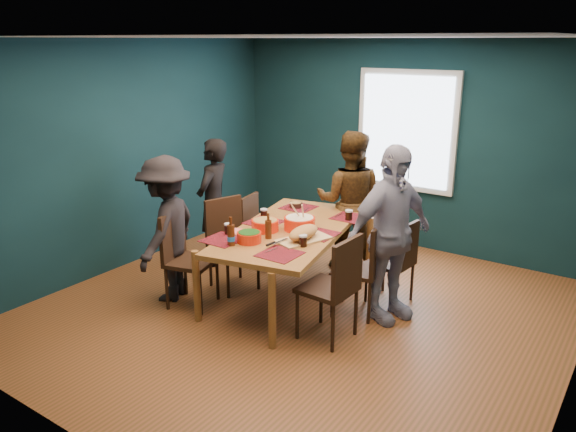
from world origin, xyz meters
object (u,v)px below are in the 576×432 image
at_px(person_back, 350,201).
at_px(cutting_board, 303,234).
at_px(bowl_herbs, 249,237).
at_px(chair_right_near, 336,281).
at_px(person_right, 390,234).
at_px(dining_table, 290,235).
at_px(chair_left_near, 183,252).
at_px(person_far_left, 214,203).
at_px(chair_left_far, 257,225).
at_px(bowl_dumpling, 300,223).
at_px(chair_right_far, 398,257).
at_px(bowl_salad, 265,225).
at_px(chair_right_mid, 365,262).
at_px(chair_left_mid, 229,236).
at_px(person_near_left, 167,229).

bearing_deg(person_back, cutting_board, 78.33).
xyz_separation_m(bowl_herbs, cutting_board, (0.41, 0.33, 0.01)).
xyz_separation_m(chair_right_near, person_right, (0.19, 0.69, 0.29)).
bearing_deg(bowl_herbs, cutting_board, 38.93).
height_order(dining_table, cutting_board, cutting_board).
bearing_deg(chair_left_near, person_far_left, 100.25).
height_order(dining_table, bowl_herbs, bowl_herbs).
xyz_separation_m(chair_left_far, chair_right_near, (1.73, -1.07, 0.08)).
bearing_deg(bowl_dumpling, chair_left_far, 151.43).
height_order(chair_right_far, bowl_salad, bowl_salad).
xyz_separation_m(chair_left_far, person_right, (1.92, -0.38, 0.37)).
height_order(chair_right_mid, bowl_dumpling, bowl_dumpling).
height_order(chair_right_mid, chair_right_near, chair_right_near).
xyz_separation_m(person_back, bowl_herbs, (-0.19, -1.68, 0.01)).
distance_m(chair_right_far, chair_right_mid, 0.45).
relative_size(chair_left_far, chair_right_mid, 0.90).
xyz_separation_m(chair_left_mid, person_right, (1.80, 0.29, 0.30)).
height_order(person_near_left, bowl_herbs, person_near_left).
relative_size(dining_table, bowl_herbs, 9.37).
bearing_deg(bowl_herbs, dining_table, 80.71).
bearing_deg(chair_left_far, chair_left_mid, -88.67).
height_order(chair_left_mid, cutting_board, chair_left_mid).
height_order(dining_table, person_back, person_back).
distance_m(person_far_left, bowl_dumpling, 1.46).
height_order(chair_left_near, chair_right_near, chair_right_near).
height_order(chair_left_far, cutting_board, cutting_board).
bearing_deg(chair_right_far, bowl_herbs, -129.17).
distance_m(chair_left_far, chair_right_mid, 1.77).
xyz_separation_m(chair_right_far, chair_right_near, (-0.15, -1.03, 0.07)).
bearing_deg(bowl_dumpling, person_near_left, -147.62).
distance_m(dining_table, chair_right_near, 1.01).
bearing_deg(dining_table, person_right, -2.47).
distance_m(chair_right_mid, chair_right_near, 0.62).
bearing_deg(chair_right_mid, person_near_left, -170.26).
distance_m(chair_right_far, person_back, 1.13).
relative_size(chair_right_near, cutting_board, 1.47).
bearing_deg(chair_right_mid, dining_table, 173.31).
height_order(chair_right_mid, cutting_board, chair_right_mid).
height_order(chair_left_near, bowl_herbs, chair_left_near).
bearing_deg(chair_left_far, chair_left_near, -97.70).
bearing_deg(chair_left_mid, person_near_left, -98.86).
xyz_separation_m(chair_left_near, person_near_left, (-0.24, 0.02, 0.20)).
height_order(person_far_left, bowl_herbs, person_far_left).
xyz_separation_m(chair_left_near, chair_right_far, (1.84, 1.26, -0.06)).
bearing_deg(person_near_left, chair_right_mid, 93.20).
distance_m(chair_right_far, bowl_dumpling, 1.08).
relative_size(dining_table, person_far_left, 1.44).
bearing_deg(dining_table, chair_left_mid, 177.00).
bearing_deg(bowl_dumpling, bowl_herbs, -108.14).
bearing_deg(cutting_board, person_far_left, -177.97).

